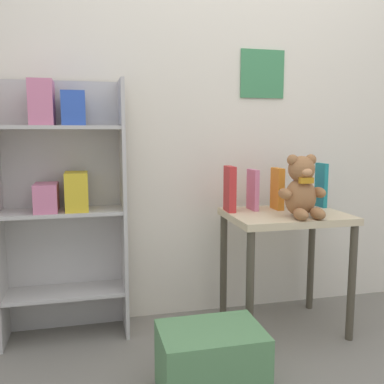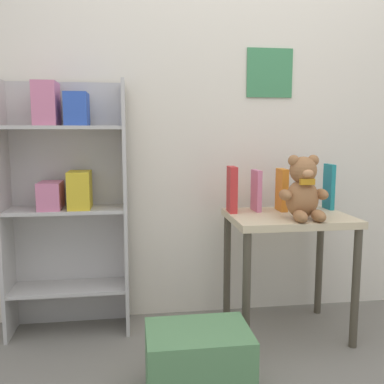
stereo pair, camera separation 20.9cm
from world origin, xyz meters
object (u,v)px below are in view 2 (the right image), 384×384
object	(u,v)px
book_standing_purple	(306,192)
storage_bin	(198,363)
teddy_bear	(303,190)
book_standing_pink	(256,190)
book_standing_teal	(329,187)
bookshelf_side	(67,191)
book_standing_red	(232,189)
display_table	(288,234)
book_standing_orange	(282,190)

from	to	relation	value
book_standing_purple	storage_bin	size ratio (longest dim) A/B	0.48
teddy_bear	book_standing_pink	xyz separation A→B (m)	(-0.17, 0.24, -0.03)
teddy_bear	book_standing_purple	distance (m)	0.26
book_standing_teal	bookshelf_side	bearing A→B (deg)	176.85
storage_bin	book_standing_red	bearing A→B (deg)	65.39
book_standing_pink	display_table	bearing A→B (deg)	-45.05
bookshelf_side	book_standing_pink	size ratio (longest dim) A/B	5.98
book_standing_red	bookshelf_side	bearing A→B (deg)	175.99
book_standing_red	storage_bin	world-z (taller)	book_standing_red
teddy_bear	book_standing_pink	world-z (taller)	teddy_bear
display_table	book_standing_teal	xyz separation A→B (m)	(0.28, 0.13, 0.23)
book_standing_purple	storage_bin	xyz separation A→B (m)	(-0.69, -0.61, -0.61)
bookshelf_side	display_table	world-z (taller)	bookshelf_side
bookshelf_side	teddy_bear	xyz separation A→B (m)	(1.18, -0.33, 0.03)
book_standing_red	book_standing_pink	world-z (taller)	book_standing_red
bookshelf_side	teddy_bear	distance (m)	1.22
bookshelf_side	book_standing_purple	size ratio (longest dim) A/B	6.60
book_standing_orange	book_standing_pink	bearing A→B (deg)	174.25
display_table	book_standing_pink	size ratio (longest dim) A/B	2.89
display_table	book_standing_teal	world-z (taller)	book_standing_teal
book_standing_pink	book_standing_orange	world-z (taller)	book_standing_orange
display_table	teddy_bear	world-z (taller)	teddy_bear
storage_bin	book_standing_orange	bearing A→B (deg)	47.51
teddy_bear	book_standing_purple	xyz separation A→B (m)	(0.11, 0.23, -0.04)
teddy_bear	book_standing_red	distance (m)	0.38
book_standing_teal	storage_bin	world-z (taller)	book_standing_teal
book_standing_orange	book_standing_purple	size ratio (longest dim) A/B	1.14
book_standing_orange	book_standing_purple	bearing A→B (deg)	0.68
book_standing_pink	storage_bin	distance (m)	0.97
book_standing_pink	book_standing_orange	bearing A→B (deg)	-8.64
book_standing_orange	book_standing_red	bearing A→B (deg)	-179.02
storage_bin	display_table	bearing A→B (deg)	41.60
display_table	storage_bin	world-z (taller)	display_table
bookshelf_side	book_standing_teal	world-z (taller)	bookshelf_side
book_standing_pink	book_standing_purple	bearing A→B (deg)	-5.43
teddy_bear	display_table	bearing A→B (deg)	103.49
display_table	book_standing_pink	distance (m)	0.29
book_standing_pink	bookshelf_side	bearing A→B (deg)	172.84
book_standing_red	book_standing_teal	world-z (taller)	book_standing_teal
display_table	book_standing_red	xyz separation A→B (m)	(-0.28, 0.11, 0.23)
display_table	book_standing_teal	size ratio (longest dim) A/B	2.58
book_standing_orange	display_table	bearing A→B (deg)	-89.38
book_standing_red	book_standing_orange	bearing A→B (deg)	3.13
book_standing_purple	book_standing_orange	bearing A→B (deg)	-177.55
book_standing_pink	book_standing_teal	world-z (taller)	book_standing_teal
bookshelf_side	book_standing_orange	size ratio (longest dim) A/B	5.81
bookshelf_side	book_standing_purple	distance (m)	1.30
book_standing_red	storage_bin	distance (m)	0.91
book_standing_red	book_standing_orange	size ratio (longest dim) A/B	1.07
bookshelf_side	storage_bin	distance (m)	1.12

